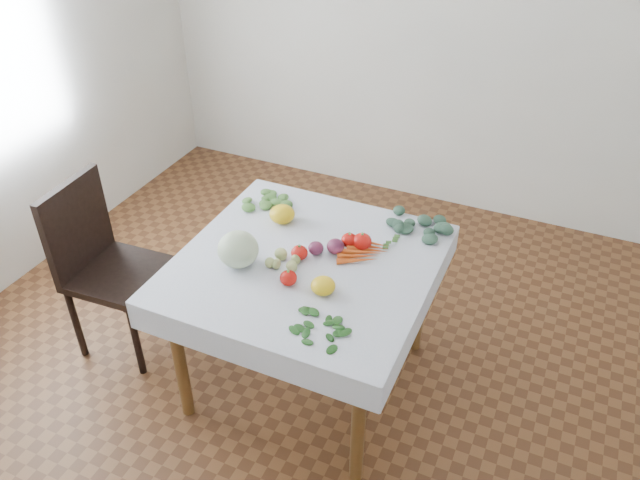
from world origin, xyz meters
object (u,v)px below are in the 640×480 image
object	(u,v)px
chair	(101,257)
heirloom_back	(282,214)
cabbage	(238,249)
table	(306,279)
carrot_bunch	(363,251)

from	to	relation	value
chair	heirloom_back	xyz separation A→B (m)	(0.84, 0.40, 0.25)
chair	heirloom_back	bearing A→B (deg)	25.08
chair	heirloom_back	world-z (taller)	chair
heirloom_back	cabbage	bearing A→B (deg)	-92.77
table	chair	size ratio (longest dim) A/B	1.04
chair	cabbage	bearing A→B (deg)	0.67
table	cabbage	world-z (taller)	cabbage
chair	cabbage	xyz separation A→B (m)	(0.83, 0.01, 0.29)
table	chair	distance (m)	1.10
carrot_bunch	chair	bearing A→B (deg)	-166.57
heirloom_back	carrot_bunch	distance (m)	0.47
table	carrot_bunch	distance (m)	0.29
heirloom_back	carrot_bunch	size ratio (longest dim) A/B	0.54
chair	carrot_bunch	distance (m)	1.36
table	carrot_bunch	bearing A→B (deg)	36.41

